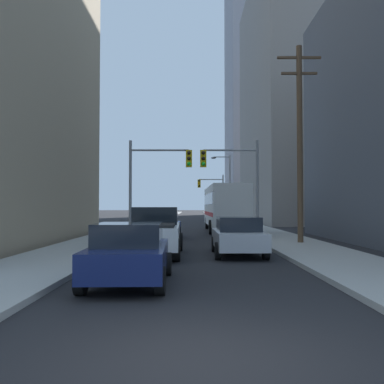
{
  "coord_description": "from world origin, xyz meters",
  "views": [
    {
      "loc": [
        -0.11,
        -5.39,
        1.94
      ],
      "look_at": [
        0.0,
        36.44,
        3.33
      ],
      "focal_mm": 39.91,
      "sensor_mm": 36.0,
      "label": 1
    }
  ],
  "objects_px": {
    "city_bus": "(223,206)",
    "traffic_signal_near_right": "(231,172)",
    "sedan_blue": "(163,225)",
    "traffic_signal_far_right": "(211,190)",
    "traffic_signal_near_left": "(156,172)",
    "sedan_silver": "(237,236)",
    "sedan_navy": "(128,253)",
    "pickup_truck_white": "(153,232)"
  },
  "relations": [
    {
      "from": "city_bus",
      "to": "traffic_signal_near_right",
      "type": "relative_size",
      "value": 1.92
    },
    {
      "from": "sedan_blue",
      "to": "traffic_signal_far_right",
      "type": "distance_m",
      "value": 29.69
    },
    {
      "from": "sedan_blue",
      "to": "traffic_signal_near_left",
      "type": "bearing_deg",
      "value": 153.9
    },
    {
      "from": "sedan_silver",
      "to": "traffic_signal_near_right",
      "type": "height_order",
      "value": "traffic_signal_near_right"
    },
    {
      "from": "traffic_signal_far_right",
      "to": "sedan_blue",
      "type": "bearing_deg",
      "value": -98.38
    },
    {
      "from": "sedan_navy",
      "to": "sedan_blue",
      "type": "xyz_separation_m",
      "value": [
        -0.14,
        15.36,
        0.0
      ]
    },
    {
      "from": "sedan_navy",
      "to": "sedan_silver",
      "type": "height_order",
      "value": "same"
    },
    {
      "from": "traffic_signal_near_left",
      "to": "traffic_signal_far_right",
      "type": "xyz_separation_m",
      "value": [
        4.75,
        28.98,
        -0.03
      ]
    },
    {
      "from": "pickup_truck_white",
      "to": "traffic_signal_near_right",
      "type": "xyz_separation_m",
      "value": [
        4.01,
        9.35,
        3.1
      ]
    },
    {
      "from": "pickup_truck_white",
      "to": "sedan_navy",
      "type": "relative_size",
      "value": 1.28
    },
    {
      "from": "traffic_signal_near_left",
      "to": "traffic_signal_far_right",
      "type": "relative_size",
      "value": 1.0
    },
    {
      "from": "sedan_silver",
      "to": "traffic_signal_near_left",
      "type": "relative_size",
      "value": 0.7
    },
    {
      "from": "sedan_silver",
      "to": "traffic_signal_near_left",
      "type": "height_order",
      "value": "traffic_signal_near_left"
    },
    {
      "from": "pickup_truck_white",
      "to": "traffic_signal_far_right",
      "type": "xyz_separation_m",
      "value": [
        4.11,
        38.33,
        3.09
      ]
    },
    {
      "from": "sedan_blue",
      "to": "pickup_truck_white",
      "type": "bearing_deg",
      "value": -88.83
    },
    {
      "from": "sedan_silver",
      "to": "sedan_blue",
      "type": "distance_m",
      "value": 9.9
    },
    {
      "from": "city_bus",
      "to": "traffic_signal_near_left",
      "type": "height_order",
      "value": "traffic_signal_near_left"
    },
    {
      "from": "traffic_signal_near_right",
      "to": "traffic_signal_far_right",
      "type": "bearing_deg",
      "value": 89.79
    },
    {
      "from": "pickup_truck_white",
      "to": "sedan_silver",
      "type": "xyz_separation_m",
      "value": [
        3.32,
        -0.13,
        -0.16
      ]
    },
    {
      "from": "city_bus",
      "to": "pickup_truck_white",
      "type": "height_order",
      "value": "city_bus"
    },
    {
      "from": "sedan_navy",
      "to": "traffic_signal_near_left",
      "type": "height_order",
      "value": "traffic_signal_near_left"
    },
    {
      "from": "sedan_navy",
      "to": "sedan_silver",
      "type": "bearing_deg",
      "value": 61.13
    },
    {
      "from": "sedan_navy",
      "to": "traffic_signal_near_left",
      "type": "relative_size",
      "value": 0.71
    },
    {
      "from": "sedan_navy",
      "to": "traffic_signal_far_right",
      "type": "bearing_deg",
      "value": 84.67
    },
    {
      "from": "sedan_blue",
      "to": "traffic_signal_far_right",
      "type": "height_order",
      "value": "traffic_signal_far_right"
    },
    {
      "from": "pickup_truck_white",
      "to": "traffic_signal_near_right",
      "type": "distance_m",
      "value": 10.63
    },
    {
      "from": "city_bus",
      "to": "traffic_signal_far_right",
      "type": "relative_size",
      "value": 1.92
    },
    {
      "from": "traffic_signal_near_left",
      "to": "traffic_signal_near_right",
      "type": "relative_size",
      "value": 1.0
    },
    {
      "from": "traffic_signal_near_right",
      "to": "sedan_navy",
      "type": "bearing_deg",
      "value": -104.58
    },
    {
      "from": "pickup_truck_white",
      "to": "sedan_blue",
      "type": "xyz_separation_m",
      "value": [
        -0.19,
        9.13,
        -0.16
      ]
    },
    {
      "from": "city_bus",
      "to": "traffic_signal_far_right",
      "type": "bearing_deg",
      "value": 89.69
    },
    {
      "from": "pickup_truck_white",
      "to": "sedan_silver",
      "type": "bearing_deg",
      "value": -2.33
    },
    {
      "from": "city_bus",
      "to": "sedan_silver",
      "type": "distance_m",
      "value": 15.71
    },
    {
      "from": "traffic_signal_near_right",
      "to": "traffic_signal_near_left",
      "type": "bearing_deg",
      "value": 180.0
    },
    {
      "from": "sedan_silver",
      "to": "traffic_signal_far_right",
      "type": "distance_m",
      "value": 38.61
    },
    {
      "from": "city_bus",
      "to": "traffic_signal_near_right",
      "type": "height_order",
      "value": "traffic_signal_near_right"
    },
    {
      "from": "sedan_silver",
      "to": "traffic_signal_near_left",
      "type": "distance_m",
      "value": 10.78
    },
    {
      "from": "city_bus",
      "to": "sedan_blue",
      "type": "distance_m",
      "value": 7.72
    },
    {
      "from": "sedan_silver",
      "to": "sedan_blue",
      "type": "relative_size",
      "value": 0.99
    },
    {
      "from": "sedan_navy",
      "to": "traffic_signal_near_left",
      "type": "xyz_separation_m",
      "value": [
        -0.59,
        15.58,
        3.28
      ]
    },
    {
      "from": "sedan_navy",
      "to": "traffic_signal_near_right",
      "type": "xyz_separation_m",
      "value": [
        4.05,
        15.58,
        3.26
      ]
    },
    {
      "from": "city_bus",
      "to": "sedan_blue",
      "type": "bearing_deg",
      "value": -123.14
    }
  ]
}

